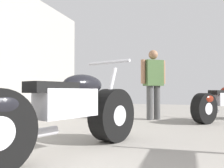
# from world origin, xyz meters

# --- Properties ---
(ground_plane) EXTENTS (15.44, 15.44, 0.00)m
(ground_plane) POSITION_xyz_m (0.00, 3.22, 0.00)
(ground_plane) COLOR gray
(motorcycle_maroon_cruiser) EXTENTS (1.04, 2.17, 1.04)m
(motorcycle_maroon_cruiser) POSITION_xyz_m (-0.65, 1.86, 0.43)
(motorcycle_maroon_cruiser) COLOR black
(motorcycle_maroon_cruiser) RESTS_ON ground_plane
(motorcycle_black_naked) EXTENTS (1.38, 1.68, 0.93)m
(motorcycle_black_naked) POSITION_xyz_m (1.27, 5.19, 0.39)
(motorcycle_black_naked) COLOR black
(motorcycle_black_naked) RESTS_ON ground_plane
(mechanic_in_blue) EXTENTS (0.55, 0.48, 1.58)m
(mechanic_in_blue) POSITION_xyz_m (-0.17, 5.05, 0.89)
(mechanic_in_blue) COLOR #4C4C4C
(mechanic_in_blue) RESTS_ON ground_plane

